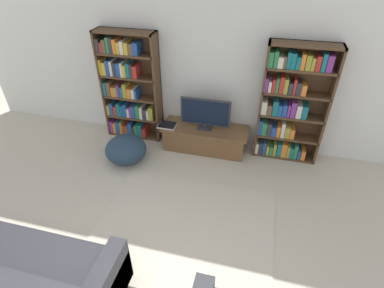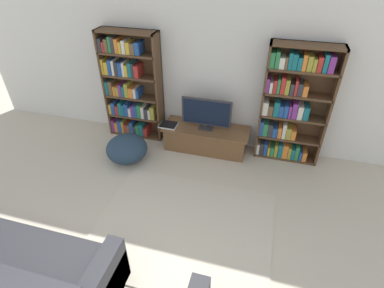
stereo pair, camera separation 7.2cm
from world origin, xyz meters
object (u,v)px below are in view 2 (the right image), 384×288
at_px(tv_stand, 206,138).
at_px(laptop, 169,125).
at_px(beanbag_ottoman, 127,149).
at_px(bookshelf_right, 291,106).
at_px(television, 206,113).
at_px(bookshelf_left, 131,88).
at_px(couch_left_sectional, 16,273).

height_order(tv_stand, laptop, laptop).
bearing_deg(tv_stand, beanbag_ottoman, -150.96).
bearing_deg(bookshelf_right, laptop, -172.87).
height_order(tv_stand, television, television).
distance_m(tv_stand, laptop, 0.69).
height_order(bookshelf_left, laptop, bookshelf_left).
relative_size(bookshelf_left, tv_stand, 1.30).
bearing_deg(couch_left_sectional, television, 67.37).
height_order(couch_left_sectional, beanbag_ottoman, couch_left_sectional).
distance_m(bookshelf_right, tv_stand, 1.51).
xyz_separation_m(bookshelf_left, bookshelf_right, (2.74, 0.00, 0.02)).
distance_m(laptop, couch_left_sectional, 3.05).
relative_size(television, beanbag_ottoman, 1.23).
bearing_deg(laptop, beanbag_ottoman, -133.84).
relative_size(laptop, couch_left_sectional, 0.15).
distance_m(laptop, beanbag_ottoman, 0.82).
distance_m(bookshelf_left, laptop, 0.95).
distance_m(television, beanbag_ottoman, 1.45).
bearing_deg(tv_stand, laptop, -171.74).
xyz_separation_m(bookshelf_right, beanbag_ottoman, (-2.51, -0.82, -0.73)).
bearing_deg(couch_left_sectional, bookshelf_left, 92.61).
distance_m(bookshelf_left, tv_stand, 1.60).
xyz_separation_m(bookshelf_left, television, (1.42, -0.17, -0.22)).
relative_size(tv_stand, beanbag_ottoman, 2.18).
bearing_deg(beanbag_ottoman, couch_left_sectional, -91.79).
height_order(tv_stand, beanbag_ottoman, beanbag_ottoman).
bearing_deg(tv_stand, couch_left_sectional, -112.52).
bearing_deg(couch_left_sectional, bookshelf_right, 51.27).
xyz_separation_m(bookshelf_right, tv_stand, (-1.31, -0.15, -0.74)).
relative_size(tv_stand, couch_left_sectional, 0.72).
bearing_deg(laptop, couch_left_sectional, -101.83).
relative_size(laptop, beanbag_ottoman, 0.44).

